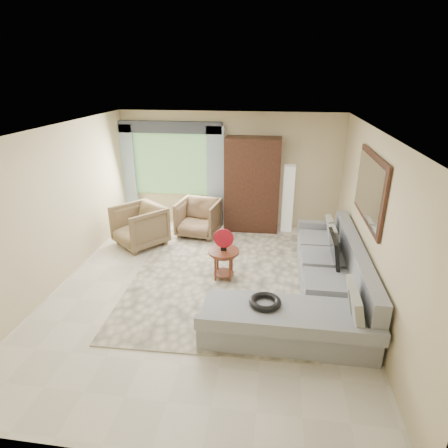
# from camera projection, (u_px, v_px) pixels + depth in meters

# --- Properties ---
(ground) EXTENTS (6.00, 6.00, 0.00)m
(ground) POSITION_uv_depth(u_px,v_px,m) (206.00, 289.00, 6.26)
(ground) COLOR silver
(ground) RESTS_ON ground
(area_rug) EXTENTS (3.10, 4.07, 0.02)m
(area_rug) POSITION_uv_depth(u_px,v_px,m) (221.00, 277.00, 6.62)
(area_rug) COLOR beige
(area_rug) RESTS_ON ground
(sectional_sofa) EXTENTS (2.30, 3.46, 0.90)m
(sectional_sofa) POSITION_uv_depth(u_px,v_px,m) (318.00, 288.00, 5.76)
(sectional_sofa) COLOR #979A9F
(sectional_sofa) RESTS_ON ground
(tv_screen) EXTENTS (0.14, 0.74, 0.48)m
(tv_screen) POSITION_uv_depth(u_px,v_px,m) (334.00, 249.00, 6.03)
(tv_screen) COLOR black
(tv_screen) RESTS_ON sectional_sofa
(garden_hose) EXTENTS (0.43, 0.43, 0.09)m
(garden_hose) POSITION_uv_depth(u_px,v_px,m) (265.00, 302.00, 4.95)
(garden_hose) COLOR black
(garden_hose) RESTS_ON sectional_sofa
(coffee_table) EXTENTS (0.54, 0.54, 0.54)m
(coffee_table) POSITION_uv_depth(u_px,v_px,m) (224.00, 264.00, 6.49)
(coffee_table) COLOR #4C2214
(coffee_table) RESTS_ON ground
(red_disc) EXTENTS (0.34, 0.04, 0.34)m
(red_disc) POSITION_uv_depth(u_px,v_px,m) (224.00, 238.00, 6.30)
(red_disc) COLOR #A2101D
(red_disc) RESTS_ON coffee_table
(armchair_left) EXTENTS (1.29, 1.30, 0.85)m
(armchair_left) POSITION_uv_depth(u_px,v_px,m) (139.00, 226.00, 7.73)
(armchair_left) COLOR olive
(armchair_left) RESTS_ON ground
(armchair_right) EXTENTS (0.97, 0.99, 0.80)m
(armchair_right) POSITION_uv_depth(u_px,v_px,m) (199.00, 218.00, 8.23)
(armchair_right) COLOR brown
(armchair_right) RESTS_ON ground
(potted_plant) EXTENTS (0.55, 0.52, 0.50)m
(potted_plant) POSITION_uv_depth(u_px,v_px,m) (140.00, 219.00, 8.59)
(potted_plant) COLOR #999999
(potted_plant) RESTS_ON ground
(armoire) EXTENTS (1.20, 0.55, 2.10)m
(armoire) POSITION_uv_depth(u_px,v_px,m) (252.00, 185.00, 8.30)
(armoire) COLOR black
(armoire) RESTS_ON ground
(floor_lamp) EXTENTS (0.24, 0.24, 1.50)m
(floor_lamp) POSITION_uv_depth(u_px,v_px,m) (288.00, 199.00, 8.36)
(floor_lamp) COLOR silver
(floor_lamp) RESTS_ON ground
(window) EXTENTS (1.80, 0.04, 1.40)m
(window) POSITION_uv_depth(u_px,v_px,m) (171.00, 164.00, 8.64)
(window) COLOR #669E59
(window) RESTS_ON wall_back
(curtain_left) EXTENTS (0.40, 0.08, 2.30)m
(curtain_left) POSITION_uv_depth(u_px,v_px,m) (128.00, 174.00, 8.79)
(curtain_left) COLOR #9EB7CC
(curtain_left) RESTS_ON ground
(curtain_right) EXTENTS (0.40, 0.08, 2.30)m
(curtain_right) POSITION_uv_depth(u_px,v_px,m) (216.00, 178.00, 8.51)
(curtain_right) COLOR #9EB7CC
(curtain_right) RESTS_ON ground
(valance) EXTENTS (2.40, 0.12, 0.26)m
(valance) POSITION_uv_depth(u_px,v_px,m) (169.00, 127.00, 8.26)
(valance) COLOR #1E232D
(valance) RESTS_ON wall_back
(wall_mirror) EXTENTS (0.05, 1.70, 1.05)m
(wall_mirror) POSITION_uv_depth(u_px,v_px,m) (370.00, 189.00, 5.61)
(wall_mirror) COLOR black
(wall_mirror) RESTS_ON wall_right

